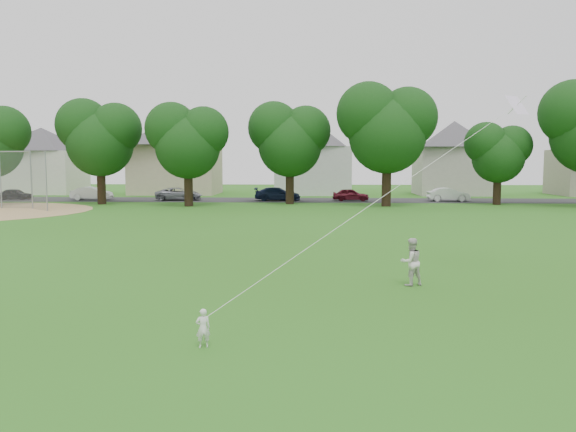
{
  "coord_description": "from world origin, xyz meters",
  "views": [
    {
      "loc": [
        0.35,
        -13.05,
        3.76
      ],
      "look_at": [
        -0.4,
        2.0,
        2.3
      ],
      "focal_mm": 35.0,
      "sensor_mm": 36.0,
      "label": 1
    }
  ],
  "objects": [
    {
      "name": "street",
      "position": [
        0.0,
        42.0,
        0.01
      ],
      "size": [
        90.0,
        7.0,
        0.01
      ],
      "primitive_type": "cube",
      "color": "#2D2D30",
      "rests_on": "ground"
    },
    {
      "name": "kite",
      "position": [
        2.48,
        1.86,
        3.09
      ],
      "size": [
        4.88,
        4.38,
        12.83
      ],
      "color": "white",
      "rests_on": "ground"
    },
    {
      "name": "tree_row",
      "position": [
        1.28,
        35.39,
        6.54
      ],
      "size": [
        82.92,
        8.93,
        10.75
      ],
      "color": "black",
      "rests_on": "ground"
    },
    {
      "name": "ground",
      "position": [
        0.0,
        0.0,
        0.0
      ],
      "size": [
        160.0,
        160.0,
        0.0
      ],
      "primitive_type": "plane",
      "color": "#2A5F15",
      "rests_on": "ground"
    },
    {
      "name": "parked_cars",
      "position": [
        -7.97,
        41.0,
        0.63
      ],
      "size": [
        46.0,
        2.54,
        1.29
      ],
      "color": "black",
      "rests_on": "ground"
    },
    {
      "name": "house_row",
      "position": [
        -0.42,
        52.0,
        5.03
      ],
      "size": [
        76.71,
        13.99,
        10.33
      ],
      "color": "white",
      "rests_on": "ground"
    },
    {
      "name": "older_boy",
      "position": [
        3.25,
        3.92,
        0.73
      ],
      "size": [
        0.87,
        0.79,
        1.46
      ],
      "primitive_type": "imported",
      "rotation": [
        0.0,
        0.0,
        3.55
      ],
      "color": "silver",
      "rests_on": "ground"
    },
    {
      "name": "toddler",
      "position": [
        -1.92,
        -2.08,
        0.41
      ],
      "size": [
        0.34,
        0.28,
        0.81
      ],
      "primitive_type": "imported",
      "rotation": [
        0.0,
        0.0,
        3.49
      ],
      "color": "white",
      "rests_on": "ground"
    }
  ]
}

